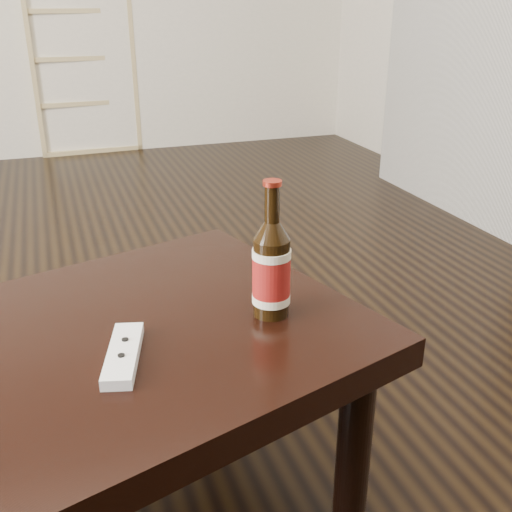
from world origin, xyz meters
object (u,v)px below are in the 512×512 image
object	(u,v)px
beer_bottle	(271,270)
remote	(123,354)
bookshelf	(79,53)
coffee_table	(39,389)

from	to	relation	value
beer_bottle	remote	world-z (taller)	beer_bottle
bookshelf	coffee_table	world-z (taller)	bookshelf
bookshelf	beer_bottle	size ratio (longest dim) A/B	4.79
coffee_table	remote	size ratio (longest dim) A/B	7.12
coffee_table	remote	xyz separation A→B (m)	(0.14, -0.05, 0.07)
bookshelf	remote	world-z (taller)	bookshelf
coffee_table	beer_bottle	xyz separation A→B (m)	(0.43, 0.02, 0.15)
remote	coffee_table	bearing A→B (deg)	176.47
bookshelf	beer_bottle	xyz separation A→B (m)	(0.08, -3.46, -0.12)
bookshelf	remote	bearing A→B (deg)	-96.03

